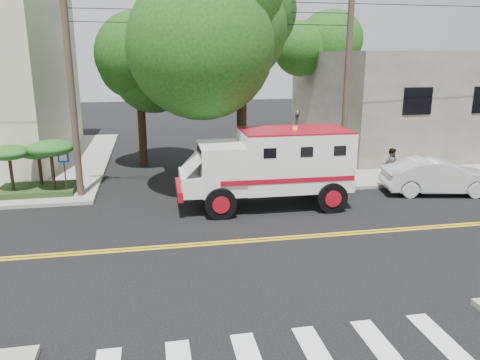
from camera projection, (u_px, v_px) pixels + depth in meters
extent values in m
plane|color=black|center=(235.00, 242.00, 15.35)|extent=(100.00, 100.00, 0.00)
cube|color=gray|center=(401.00, 148.00, 30.59)|extent=(17.00, 17.00, 0.15)
cube|color=#5E5C51|center=(422.00, 99.00, 30.54)|extent=(14.00, 12.00, 6.00)
cylinder|color=#382D23|center=(72.00, 92.00, 18.86)|extent=(0.28, 0.28, 9.00)
cylinder|color=#382D23|center=(347.00, 88.00, 21.21)|extent=(0.28, 0.28, 9.00)
cylinder|color=black|center=(242.00, 111.00, 20.88)|extent=(0.44, 0.44, 7.00)
sphere|color=#103D10|center=(242.00, 29.00, 19.98)|extent=(5.32, 5.32, 5.32)
sphere|color=#103D10|center=(272.00, 14.00, 19.32)|extent=(4.56, 4.56, 4.56)
cylinder|color=black|center=(141.00, 115.00, 25.46)|extent=(0.44, 0.44, 5.60)
sphere|color=#103D10|center=(139.00, 62.00, 24.74)|extent=(3.92, 3.92, 3.92)
sphere|color=#103D10|center=(154.00, 53.00, 24.25)|extent=(3.36, 3.36, 3.36)
cylinder|color=black|center=(317.00, 101.00, 31.30)|extent=(0.44, 0.44, 5.95)
sphere|color=#103D10|center=(319.00, 55.00, 30.54)|extent=(4.20, 4.20, 4.20)
sphere|color=#103D10|center=(336.00, 48.00, 30.01)|extent=(3.60, 3.60, 3.60)
cylinder|color=#3F3F42|center=(296.00, 151.00, 20.89)|extent=(0.12, 0.12, 3.60)
imported|color=#3F3F42|center=(297.00, 121.00, 20.54)|extent=(0.15, 0.18, 0.90)
cylinder|color=#3F3F42|center=(65.00, 175.00, 19.84)|extent=(0.06, 0.06, 2.00)
cube|color=#0C33A5|center=(63.00, 157.00, 19.58)|extent=(0.45, 0.03, 0.45)
cube|color=#1E3314|center=(38.00, 189.00, 20.36)|extent=(3.20, 2.00, 0.24)
cylinder|color=black|center=(11.00, 173.00, 19.69)|extent=(0.14, 0.14, 1.52)
ellipsoid|color=#1A4D17|center=(9.00, 153.00, 19.47)|extent=(1.73, 1.73, 0.60)
cylinder|color=black|center=(40.00, 169.00, 20.55)|extent=(0.14, 0.14, 1.36)
ellipsoid|color=#1A4D17|center=(38.00, 152.00, 20.36)|extent=(1.55, 1.55, 0.54)
cylinder|color=black|center=(53.00, 170.00, 19.79)|extent=(0.14, 0.14, 1.68)
ellipsoid|color=#1A4D17|center=(50.00, 148.00, 19.54)|extent=(1.91, 1.91, 0.66)
cube|color=silver|center=(294.00, 159.00, 18.72)|extent=(4.28, 2.56, 2.28)
cube|color=silver|center=(222.00, 167.00, 18.28)|extent=(1.77, 2.42, 1.85)
cube|color=black|center=(200.00, 156.00, 18.01)|extent=(0.09, 1.85, 0.76)
cube|color=silver|center=(193.00, 182.00, 18.23)|extent=(1.01, 2.19, 0.76)
cube|color=maroon|center=(179.00, 189.00, 18.21)|extent=(0.23, 2.34, 0.38)
cube|color=maroon|center=(295.00, 130.00, 18.42)|extent=(4.28, 2.56, 0.07)
cylinder|color=black|center=(221.00, 204.00, 17.37)|extent=(1.20, 0.37, 1.20)
cylinder|color=black|center=(213.00, 186.00, 19.69)|extent=(1.20, 0.37, 1.20)
cylinder|color=black|center=(332.00, 198.00, 18.10)|extent=(1.20, 0.37, 1.20)
cylinder|color=black|center=(312.00, 181.00, 20.41)|extent=(1.20, 0.37, 1.20)
imported|color=#B8B8B8|center=(438.00, 176.00, 20.53)|extent=(5.00, 2.56, 1.57)
imported|color=gray|center=(316.00, 156.00, 23.86)|extent=(0.68, 0.61, 1.56)
imported|color=gray|center=(390.00, 165.00, 21.84)|extent=(1.00, 0.99, 1.62)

